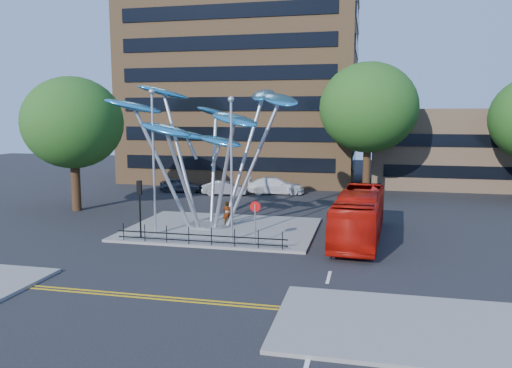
% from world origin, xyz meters
% --- Properties ---
extents(ground, '(120.00, 120.00, 0.00)m').
position_xyz_m(ground, '(0.00, 0.00, 0.00)').
color(ground, black).
rests_on(ground, ground).
extents(traffic_island, '(12.00, 9.00, 0.15)m').
position_xyz_m(traffic_island, '(-1.00, 6.00, 0.07)').
color(traffic_island, slate).
rests_on(traffic_island, ground).
extents(pavement_right, '(12.00, 6.00, 0.15)m').
position_xyz_m(pavement_right, '(11.00, -7.00, 0.07)').
color(pavement_right, slate).
rests_on(pavement_right, ground).
extents(double_yellow_near, '(40.00, 0.12, 0.01)m').
position_xyz_m(double_yellow_near, '(0.00, -6.00, 0.01)').
color(double_yellow_near, gold).
rests_on(double_yellow_near, ground).
extents(double_yellow_far, '(40.00, 0.12, 0.01)m').
position_xyz_m(double_yellow_far, '(0.00, -6.30, 0.01)').
color(double_yellow_far, gold).
rests_on(double_yellow_far, ground).
extents(brick_tower, '(25.00, 15.00, 30.00)m').
position_xyz_m(brick_tower, '(-6.00, 32.00, 15.00)').
color(brick_tower, olive).
rests_on(brick_tower, ground).
extents(low_building_near, '(15.00, 8.00, 8.00)m').
position_xyz_m(low_building_near, '(16.00, 30.00, 4.00)').
color(low_building_near, tan).
rests_on(low_building_near, ground).
extents(tree_right, '(8.80, 8.80, 12.11)m').
position_xyz_m(tree_right, '(8.00, 22.00, 8.04)').
color(tree_right, black).
rests_on(tree_right, ground).
extents(tree_left, '(7.60, 7.60, 10.32)m').
position_xyz_m(tree_left, '(-14.00, 10.00, 6.79)').
color(tree_left, black).
rests_on(tree_left, ground).
extents(leaf_sculpture, '(12.72, 9.54, 9.51)m').
position_xyz_m(leaf_sculpture, '(-2.07, 6.68, 6.87)').
color(leaf_sculpture, '#9EA0A5').
rests_on(leaf_sculpture, traffic_island).
extents(street_lamp_left, '(0.36, 0.36, 8.80)m').
position_xyz_m(street_lamp_left, '(-4.50, 3.50, 5.36)').
color(street_lamp_left, '#9EA0A5').
rests_on(street_lamp_left, traffic_island).
extents(street_lamp_right, '(0.36, 0.36, 8.30)m').
position_xyz_m(street_lamp_right, '(0.50, 3.00, 5.09)').
color(street_lamp_right, '#9EA0A5').
rests_on(street_lamp_right, traffic_island).
extents(traffic_light_island, '(0.28, 0.18, 3.42)m').
position_xyz_m(traffic_light_island, '(-5.00, 2.50, 2.61)').
color(traffic_light_island, black).
rests_on(traffic_light_island, traffic_island).
extents(no_entry_sign_island, '(0.60, 0.10, 2.45)m').
position_xyz_m(no_entry_sign_island, '(2.00, 2.52, 1.82)').
color(no_entry_sign_island, '#9EA0A5').
rests_on(no_entry_sign_island, traffic_island).
extents(pedestrian_railing_front, '(10.00, 0.06, 1.00)m').
position_xyz_m(pedestrian_railing_front, '(-1.00, 1.70, 0.55)').
color(pedestrian_railing_front, black).
rests_on(pedestrian_railing_front, traffic_island).
extents(red_bus, '(3.12, 10.66, 2.93)m').
position_xyz_m(red_bus, '(7.68, 5.50, 1.47)').
color(red_bus, '#B31108').
rests_on(red_bus, ground).
extents(pedestrian, '(0.66, 0.51, 1.63)m').
position_xyz_m(pedestrian, '(-0.86, 6.70, 0.96)').
color(pedestrian, gray).
rests_on(pedestrian, traffic_island).
extents(parked_car_left, '(4.27, 2.06, 1.41)m').
position_xyz_m(parked_car_left, '(-9.42, 20.64, 0.70)').
color(parked_car_left, '#3F4146').
rests_on(parked_car_left, ground).
extents(parked_car_mid, '(4.25, 2.00, 1.35)m').
position_xyz_m(parked_car_mid, '(-4.85, 19.74, 0.67)').
color(parked_car_mid, '#A3A5AB').
rests_on(parked_car_mid, ground).
extents(parked_car_right, '(5.64, 2.96, 1.56)m').
position_xyz_m(parked_car_right, '(-0.35, 21.49, 0.78)').
color(parked_car_right, white).
rests_on(parked_car_right, ground).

